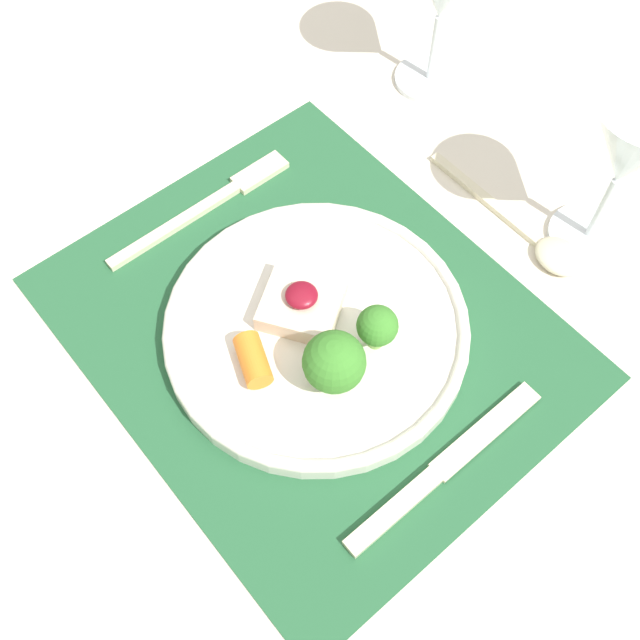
# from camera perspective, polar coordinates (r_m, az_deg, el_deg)

# --- Properties ---
(ground_plane) EXTENTS (8.00, 8.00, 0.00)m
(ground_plane) POSITION_cam_1_polar(r_m,az_deg,el_deg) (1.39, -0.41, -15.69)
(ground_plane) COLOR gray
(dining_table) EXTENTS (1.35, 1.28, 0.73)m
(dining_table) POSITION_cam_1_polar(r_m,az_deg,el_deg) (0.77, -0.71, -3.36)
(dining_table) COLOR beige
(dining_table) RESTS_ON ground_plane
(placemat) EXTENTS (0.45, 0.38, 0.00)m
(placemat) POSITION_cam_1_polar(r_m,az_deg,el_deg) (0.70, -0.77, -0.56)
(placemat) COLOR #235633
(placemat) RESTS_ON dining_table
(dinner_plate) EXTENTS (0.28, 0.28, 0.08)m
(dinner_plate) POSITION_cam_1_polar(r_m,az_deg,el_deg) (0.68, 0.05, -0.49)
(dinner_plate) COLOR silver
(dinner_plate) RESTS_ON placemat
(fork) EXTENTS (0.02, 0.22, 0.01)m
(fork) POSITION_cam_1_polar(r_m,az_deg,el_deg) (0.79, -8.15, 8.93)
(fork) COLOR beige
(fork) RESTS_ON placemat
(knife) EXTENTS (0.02, 0.22, 0.01)m
(knife) POSITION_cam_1_polar(r_m,az_deg,el_deg) (0.64, 8.60, -11.73)
(knife) COLOR beige
(knife) RESTS_ON placemat
(spoon) EXTENTS (0.20, 0.04, 0.01)m
(spoon) POSITION_cam_1_polar(r_m,az_deg,el_deg) (0.78, 16.43, 5.76)
(spoon) COLOR beige
(spoon) RESTS_ON dining_table
(wine_glass_near) EXTENTS (0.09, 0.09, 0.17)m
(wine_glass_near) POSITION_cam_1_polar(r_m,az_deg,el_deg) (0.72, 22.61, 11.75)
(wine_glass_near) COLOR white
(wine_glass_near) RESTS_ON dining_table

